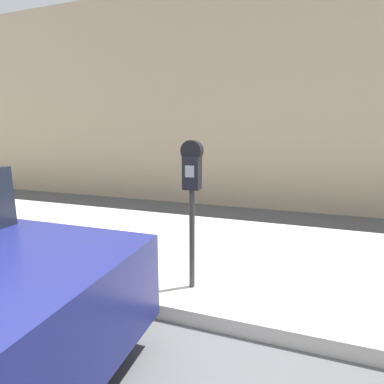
# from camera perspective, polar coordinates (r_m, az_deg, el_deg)

# --- Properties ---
(ground_plane) EXTENTS (60.00, 60.00, 0.00)m
(ground_plane) POSITION_cam_1_polar(r_m,az_deg,el_deg) (2.48, -22.54, -30.31)
(ground_plane) COLOR #515154
(sidewalk) EXTENTS (24.00, 2.80, 0.14)m
(sidewalk) POSITION_cam_1_polar(r_m,az_deg,el_deg) (4.08, -1.49, -11.00)
(sidewalk) COLOR #BCB7AD
(sidewalk) RESTS_ON ground_plane
(building_facade) EXTENTS (24.00, 0.30, 4.63)m
(building_facade) POSITION_cam_1_polar(r_m,az_deg,el_deg) (6.72, 7.87, 17.12)
(building_facade) COLOR tan
(building_facade) RESTS_ON ground_plane
(parking_meter) EXTENTS (0.19, 0.13, 1.41)m
(parking_meter) POSITION_cam_1_polar(r_m,az_deg,el_deg) (2.72, -0.00, 1.80)
(parking_meter) COLOR #2D2D30
(parking_meter) RESTS_ON sidewalk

